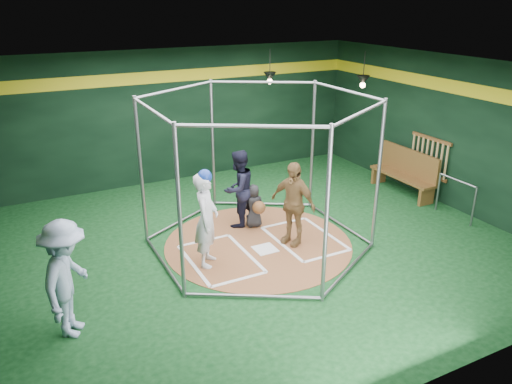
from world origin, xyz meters
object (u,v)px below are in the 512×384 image
batter_figure (206,218)px  dugout_bench (405,171)px  umpire (239,189)px  visitor_leopard (293,203)px

batter_figure → dugout_bench: size_ratio=0.96×
batter_figure → umpire: bearing=45.7°
visitor_leopard → dugout_bench: visitor_leopard is taller
umpire → visitor_leopard: bearing=90.5°
visitor_leopard → umpire: size_ratio=1.02×
batter_figure → umpire: batter_figure is taller
umpire → dugout_bench: bearing=153.3°
batter_figure → visitor_leopard: batter_figure is taller
visitor_leopard → dugout_bench: (4.01, 1.11, -0.29)m
batter_figure → umpire: size_ratio=1.10×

